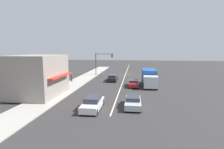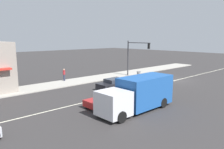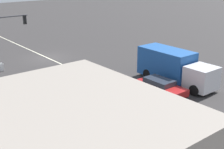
{
  "view_description": "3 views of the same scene",
  "coord_description": "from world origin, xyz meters",
  "px_view_note": "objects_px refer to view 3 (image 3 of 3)",
  "views": [
    {
      "loc": [
        -2.27,
        46.29,
        6.51
      ],
      "look_at": [
        1.91,
        13.64,
        1.81
      ],
      "focal_mm": 28.0,
      "sensor_mm": 36.0,
      "label": 1
    },
    {
      "loc": [
        -16.92,
        28.32,
        6.26
      ],
      "look_at": [
        1.75,
        11.21,
        1.93
      ],
      "focal_mm": 35.0,
      "sensor_mm": 36.0,
      "label": 2
    },
    {
      "loc": [
        15.83,
        31.39,
        9.76
      ],
      "look_at": [
        1.3,
        13.37,
        1.83
      ],
      "focal_mm": 50.0,
      "sensor_mm": 36.0,
      "label": 3
    }
  ],
  "objects_px": {
    "delivery_truck": "(174,67)",
    "hatchback_red": "(161,86)",
    "warning_aframe_sign": "(1,67)",
    "sedan_dark": "(83,82)"
  },
  "relations": [
    {
      "from": "warning_aframe_sign",
      "to": "hatchback_red",
      "type": "bearing_deg",
      "value": 120.32
    },
    {
      "from": "delivery_truck",
      "to": "sedan_dark",
      "type": "xyz_separation_m",
      "value": [
        7.2,
        -3.73,
        -0.83
      ]
    },
    {
      "from": "warning_aframe_sign",
      "to": "delivery_truck",
      "type": "xyz_separation_m",
      "value": [
        -10.9,
        12.78,
        1.04
      ]
    },
    {
      "from": "warning_aframe_sign",
      "to": "sedan_dark",
      "type": "xyz_separation_m",
      "value": [
        -3.7,
        9.06,
        0.21
      ]
    },
    {
      "from": "warning_aframe_sign",
      "to": "hatchback_red",
      "type": "relative_size",
      "value": 0.19
    },
    {
      "from": "warning_aframe_sign",
      "to": "hatchback_red",
      "type": "height_order",
      "value": "hatchback_red"
    },
    {
      "from": "hatchback_red",
      "to": "warning_aframe_sign",
      "type": "bearing_deg",
      "value": -59.68
    },
    {
      "from": "delivery_truck",
      "to": "hatchback_red",
      "type": "relative_size",
      "value": 1.71
    },
    {
      "from": "delivery_truck",
      "to": "sedan_dark",
      "type": "relative_size",
      "value": 1.85
    },
    {
      "from": "warning_aframe_sign",
      "to": "delivery_truck",
      "type": "relative_size",
      "value": 0.11
    }
  ]
}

